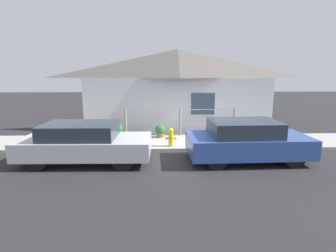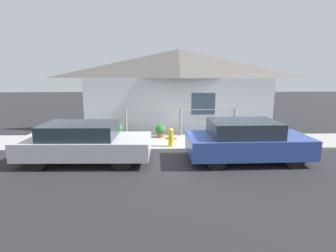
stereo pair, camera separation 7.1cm
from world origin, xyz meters
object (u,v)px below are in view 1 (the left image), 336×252
at_px(fire_hydrant, 171,137).
at_px(potted_plant_near_hydrant, 160,130).
at_px(car_left, 85,143).
at_px(car_right, 246,141).
at_px(potted_plant_by_fence, 118,130).

bearing_deg(fire_hydrant, potted_plant_near_hydrant, 105.43).
xyz_separation_m(car_left, car_right, (5.22, -0.00, 0.01)).
xyz_separation_m(car_left, fire_hydrant, (2.83, 1.40, -0.19)).
relative_size(car_left, potted_plant_by_fence, 7.36).
distance_m(fire_hydrant, potted_plant_near_hydrant, 1.48).
height_order(car_left, potted_plant_near_hydrant, car_left).
bearing_deg(fire_hydrant, potted_plant_by_fence, 145.57).
distance_m(potted_plant_near_hydrant, potted_plant_by_fence, 1.82).
distance_m(fire_hydrant, potted_plant_by_fence, 2.69).
bearing_deg(car_left, potted_plant_by_fence, 79.19).
height_order(car_right, potted_plant_by_fence, car_right).
bearing_deg(potted_plant_by_fence, fire_hydrant, -34.43).
bearing_deg(fire_hydrant, car_right, -30.34).
height_order(car_right, potted_plant_near_hydrant, car_right).
xyz_separation_m(potted_plant_near_hydrant, potted_plant_by_fence, (-1.82, 0.09, 0.02)).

